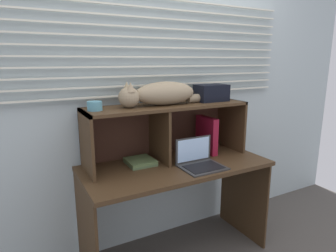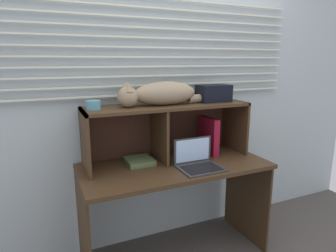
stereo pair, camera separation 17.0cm
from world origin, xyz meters
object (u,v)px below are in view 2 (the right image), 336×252
Objects in this scene: binder_upright at (209,136)px; small_basket at (93,105)px; storage_box at (214,93)px; cat at (161,94)px; book_stack at (139,161)px; laptop at (198,162)px.

binder_upright is 0.96m from small_basket.
cat is at bearing 180.00° from storage_box.
cat reaches higher than binder_upright.
small_basket is at bearing -180.00° from cat.
book_stack is 2.14× the size of small_basket.
small_basket is 0.38× the size of storage_box.
small_basket is at bearing 180.00° from storage_box.
binder_upright is at bearing 0.00° from small_basket.
small_basket reaches higher than laptop.
laptop is 1.01× the size of binder_upright.
binder_upright is at bearing 0.01° from book_stack.
cat is 2.82× the size of binder_upright.
small_basket reaches higher than book_stack.
book_stack is (-0.36, 0.25, -0.02)m from laptop.
binder_upright is (0.24, 0.25, 0.11)m from laptop.
binder_upright is 0.34m from storage_box.
book_stack is (-0.18, -0.00, -0.49)m from cat.
laptop reaches higher than book_stack.
binder_upright is 3.06× the size of small_basket.
cat is 8.62× the size of small_basket.
book_stack is 0.79m from storage_box.
small_basket is (-0.31, 0.00, 0.44)m from book_stack.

